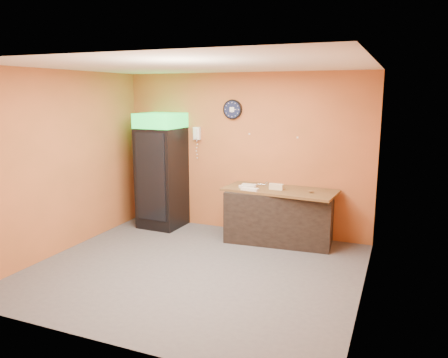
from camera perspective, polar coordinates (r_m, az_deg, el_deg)
The scene contains 15 objects.
floor at distance 6.31m, azimuth -3.82°, elevation -11.71°, with size 4.50×4.50×0.00m, color #47474C.
back_wall at distance 7.73m, azimuth 2.62°, elevation 3.36°, with size 4.50×0.02×2.80m, color #C16736.
left_wall at distance 7.19m, azimuth -20.30°, elevation 2.07°, with size 0.02×4.00×2.80m, color #C16736.
right_wall at distance 5.32m, azimuth 18.28°, elevation -0.80°, with size 0.02×4.00×2.80m, color #C16736.
ceiling at distance 5.82m, azimuth -4.19°, elevation 14.58°, with size 4.50×4.00×0.02m, color white.
beverage_cooler at distance 8.05m, azimuth -8.27°, elevation 0.86°, with size 0.76×0.78×2.09m.
prep_counter at distance 7.34m, azimuth 7.24°, elevation -4.89°, with size 1.72×0.76×0.86m, color black.
wall_clock at distance 7.71m, azimuth 1.12°, elevation 9.07°, with size 0.34×0.06×0.34m.
wall_phone at distance 7.99m, azimuth -3.58°, elevation 5.96°, with size 0.12×0.11×0.23m.
butcher_paper at distance 7.23m, azimuth 7.33°, elevation -1.46°, with size 1.82×0.81×0.04m, color brown.
sub_roll_stack at distance 7.16m, azimuth 6.85°, elevation -1.01°, with size 0.23×0.09×0.10m.
wrapped_sandwich_left at distance 7.29m, azimuth 2.94°, elevation -0.99°, with size 0.25×0.10×0.04m, color silver.
wrapped_sandwich_mid at distance 7.08m, azimuth 3.41°, elevation -1.33°, with size 0.28×0.11×0.04m, color silver.
wrapped_sandwich_right at distance 7.40m, azimuth 3.33°, elevation -0.80°, with size 0.25×0.10×0.04m, color silver.
kitchen_tool at distance 7.47m, azimuth 5.66°, elevation -0.60°, with size 0.07×0.07×0.07m, color silver.
Camera 1 is at (2.60, -5.20, 2.46)m, focal length 35.00 mm.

